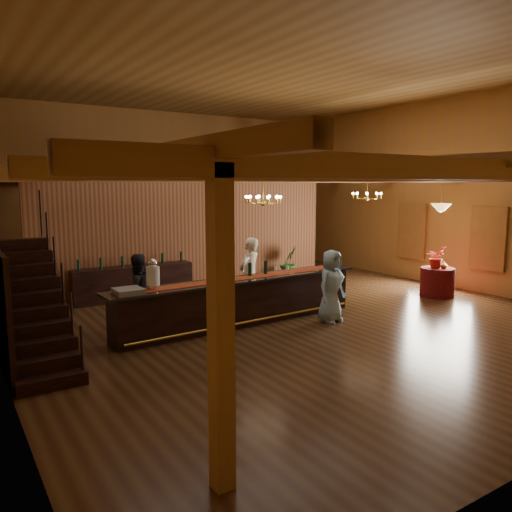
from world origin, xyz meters
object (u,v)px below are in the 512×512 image
guest (331,286)px  floor_plant (289,262)px  beverage_dispenser (153,275)px  backbar_shelf (134,283)px  round_table (437,282)px  pendant_lamp (441,207)px  chandelier_right (367,195)px  bartender (250,275)px  chandelier_left (263,199)px  staff_second (137,292)px  raffle_drum (334,260)px  tasting_bar (241,301)px

guest → floor_plant: bearing=51.2°
beverage_dispenser → guest: (3.76, -0.87, -0.49)m
backbar_shelf → round_table: size_ratio=3.52×
beverage_dispenser → pendant_lamp: 7.96m
floor_plant → round_table: bearing=-63.7°
chandelier_right → pendant_lamp: size_ratio=0.89×
round_table → bartender: bearing=166.5°
chandelier_right → backbar_shelf: bearing=157.9°
beverage_dispenser → floor_plant: size_ratio=0.53×
backbar_shelf → chandelier_left: bearing=-57.8°
pendant_lamp → floor_plant: pendant_lamp is taller
bartender → backbar_shelf: bearing=-80.9°
backbar_shelf → pendant_lamp: pendant_lamp is taller
guest → chandelier_left: bearing=114.4°
staff_second → floor_plant: size_ratio=1.40×
chandelier_right → pendant_lamp: (1.05, -1.68, -0.30)m
pendant_lamp → bartender: bearing=166.5°
chandelier_left → bartender: 1.82m
guest → bartender: bearing=111.0°
chandelier_left → raffle_drum: bearing=-7.4°
beverage_dispenser → staff_second: (-0.01, 0.92, -0.50)m
raffle_drum → staff_second: (-4.72, 0.78, -0.39)m
round_table → chandelier_left: (-5.07, 0.88, 2.29)m
tasting_bar → staff_second: 2.21m
pendant_lamp → bartender: pendant_lamp is taller
backbar_shelf → chandelier_right: 6.84m
bartender → floor_plant: bearing=-162.6°
raffle_drum → floor_plant: 3.64m
guest → beverage_dispenser: bearing=153.8°
beverage_dispenser → bartender: 2.79m
beverage_dispenser → round_table: size_ratio=0.67×
chandelier_right → guest: chandelier_right is taller
guest → floor_plant: (2.11, 4.40, -0.24)m
round_table → chandelier_right: 3.04m
round_table → pendant_lamp: size_ratio=1.00×
staff_second → chandelier_left: bearing=160.6°
backbar_shelf → guest: bearing=-55.9°
beverage_dispenser → staff_second: beverage_dispenser is taller
tasting_bar → floor_plant: 5.20m
raffle_drum → guest: guest is taller
chandelier_right → beverage_dispenser: bearing=-170.2°
pendant_lamp → chandelier_left: bearing=170.1°
backbar_shelf → floor_plant: size_ratio=2.80×
chandelier_left → staff_second: size_ratio=0.51×
round_table → pendant_lamp: pendant_lamp is taller
beverage_dispenser → raffle_drum: beverage_dispenser is taller
guest → staff_second: bearing=141.4°
round_table → staff_second: size_ratio=0.57×
beverage_dispenser → chandelier_right: bearing=9.8°
round_table → backbar_shelf: bearing=149.7°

